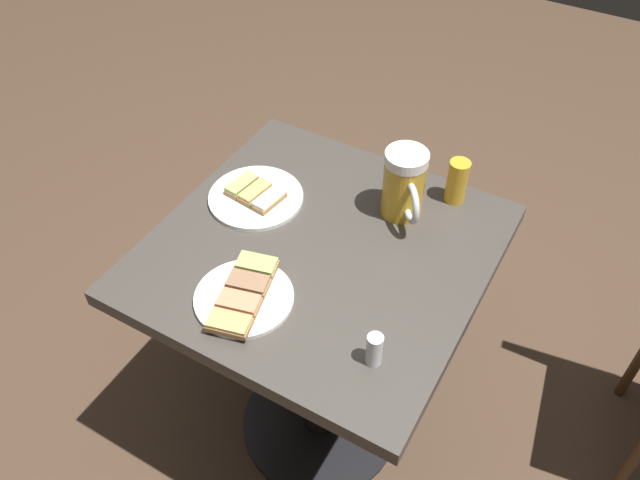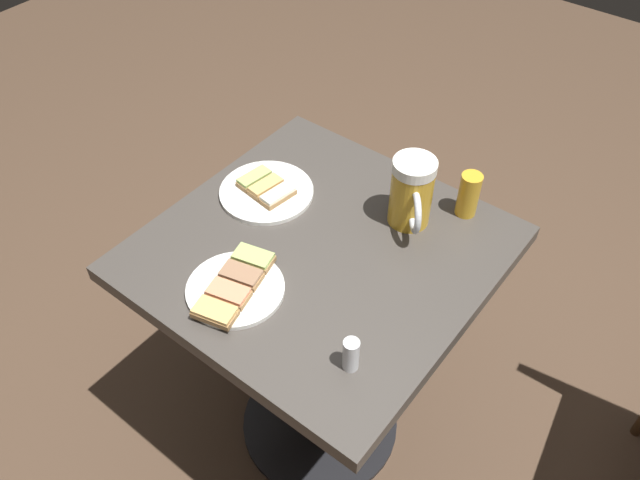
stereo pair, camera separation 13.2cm
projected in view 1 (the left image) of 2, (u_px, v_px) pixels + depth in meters
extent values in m
plane|color=#4C3828|center=(320.00, 423.00, 1.85)|extent=(6.00, 6.00, 0.00)
cylinder|color=black|center=(320.00, 421.00, 1.85)|extent=(0.44, 0.44, 0.01)
cylinder|color=black|center=(320.00, 349.00, 1.59)|extent=(0.09, 0.09, 0.70)
cube|color=#423D38|center=(320.00, 253.00, 1.34)|extent=(0.67, 0.67, 0.04)
cylinder|color=white|center=(244.00, 298.00, 1.23)|extent=(0.19, 0.19, 0.01)
cube|color=#9E7547|center=(257.00, 266.00, 1.27)|extent=(0.09, 0.06, 0.01)
cube|color=#ADC66B|center=(257.00, 263.00, 1.27)|extent=(0.09, 0.06, 0.01)
cube|color=#9E7547|center=(248.00, 285.00, 1.24)|extent=(0.09, 0.06, 0.01)
cube|color=#997051|center=(248.00, 281.00, 1.23)|extent=(0.09, 0.06, 0.01)
cube|color=#9E7547|center=(239.00, 304.00, 1.20)|extent=(0.09, 0.06, 0.01)
cube|color=#EA8E66|center=(238.00, 301.00, 1.20)|extent=(0.09, 0.06, 0.01)
cube|color=#9E7547|center=(229.00, 325.00, 1.17)|extent=(0.09, 0.06, 0.01)
cube|color=#E5B266|center=(228.00, 321.00, 1.16)|extent=(0.09, 0.06, 0.01)
cylinder|color=white|center=(256.00, 197.00, 1.43)|extent=(0.21, 0.21, 0.01)
cube|color=#9E7547|center=(269.00, 201.00, 1.41)|extent=(0.05, 0.09, 0.01)
cube|color=white|center=(269.00, 198.00, 1.40)|extent=(0.04, 0.08, 0.01)
cube|color=#9E7547|center=(256.00, 194.00, 1.42)|extent=(0.05, 0.09, 0.01)
cube|color=#E5B266|center=(255.00, 190.00, 1.42)|extent=(0.04, 0.08, 0.01)
cube|color=#9E7547|center=(242.00, 186.00, 1.44)|extent=(0.05, 0.09, 0.01)
cube|color=#ADC66B|center=(242.00, 183.00, 1.43)|extent=(0.04, 0.08, 0.01)
cylinder|color=gold|center=(403.00, 188.00, 1.36)|extent=(0.09, 0.09, 0.14)
cylinder|color=white|center=(407.00, 158.00, 1.30)|extent=(0.09, 0.09, 0.02)
torus|color=silver|center=(411.00, 203.00, 1.32)|extent=(0.07, 0.08, 0.09)
cylinder|color=gold|center=(457.00, 181.00, 1.40)|extent=(0.05, 0.05, 0.10)
cylinder|color=silver|center=(374.00, 350.00, 1.11)|extent=(0.03, 0.03, 0.07)
cylinder|color=#472D19|center=(640.00, 452.00, 1.56)|extent=(0.03, 0.03, 0.44)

